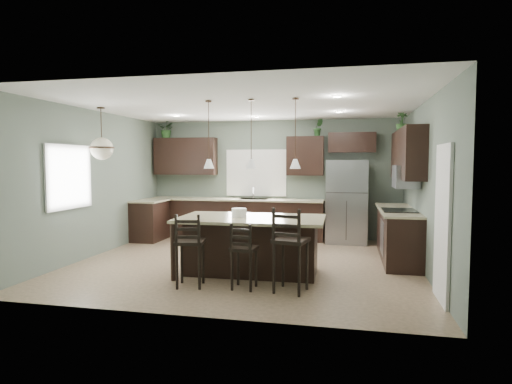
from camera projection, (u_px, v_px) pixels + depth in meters
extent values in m
plane|color=#9E8466|center=(246.00, 263.00, 7.70)|extent=(6.00, 6.00, 0.00)
cube|color=white|center=(442.00, 223.00, 5.49)|extent=(0.04, 0.82, 2.04)
cube|color=white|center=(256.00, 173.00, 10.34)|extent=(1.35, 0.02, 1.00)
cube|color=white|center=(68.00, 177.00, 7.44)|extent=(0.02, 1.10, 1.00)
cube|color=black|center=(150.00, 221.00, 9.89)|extent=(0.60, 0.90, 0.90)
cube|color=#B9B28B|center=(150.00, 201.00, 9.85)|extent=(0.66, 0.96, 0.04)
cube|color=black|center=(235.00, 219.00, 10.23)|extent=(4.20, 0.60, 0.90)
cube|color=#B9B28B|center=(235.00, 199.00, 10.18)|extent=(4.20, 0.66, 0.04)
cube|color=gray|center=(253.00, 199.00, 10.08)|extent=(0.70, 0.45, 0.01)
cylinder|color=silver|center=(253.00, 193.00, 10.04)|extent=(0.02, 0.02, 0.28)
cube|color=black|center=(186.00, 156.00, 10.53)|extent=(1.55, 0.34, 0.90)
cube|color=black|center=(305.00, 156.00, 9.91)|extent=(0.85, 0.34, 0.90)
cube|color=black|center=(352.00, 143.00, 9.66)|extent=(1.05, 0.34, 0.45)
cube|color=black|center=(398.00, 235.00, 7.95)|extent=(0.60, 2.35, 0.90)
cube|color=#B9B28B|center=(397.00, 210.00, 7.92)|extent=(0.66, 2.35, 0.04)
cube|color=black|center=(399.00, 210.00, 7.65)|extent=(0.58, 0.75, 0.02)
cube|color=gray|center=(382.00, 237.00, 7.74)|extent=(0.01, 0.72, 0.60)
cube|color=black|center=(407.00, 154.00, 7.82)|extent=(0.34, 2.35, 0.90)
cube|color=gray|center=(406.00, 177.00, 7.59)|extent=(0.40, 0.75, 0.40)
cube|color=#94959C|center=(347.00, 202.00, 9.55)|extent=(0.90, 0.74, 1.85)
cube|color=black|center=(251.00, 246.00, 6.87)|extent=(2.35, 1.37, 0.92)
cylinder|color=white|center=(239.00, 213.00, 6.88)|extent=(0.24, 0.24, 0.14)
cube|color=black|center=(190.00, 250.00, 6.17)|extent=(0.46, 0.46, 1.08)
cube|color=black|center=(244.00, 256.00, 6.07)|extent=(0.38, 0.38, 0.95)
cube|color=black|center=(291.00, 250.00, 5.91)|extent=(0.52, 0.52, 1.19)
imported|color=#244920|center=(167.00, 129.00, 10.55)|extent=(0.46, 0.42, 0.44)
imported|color=#275123|center=(318.00, 127.00, 9.77)|extent=(0.26, 0.23, 0.40)
imported|color=#2B5424|center=(402.00, 122.00, 8.45)|extent=(0.25, 0.25, 0.40)
plane|color=slate|center=(273.00, 179.00, 10.28)|extent=(6.00, 0.00, 6.00)
plane|color=slate|center=(190.00, 198.00, 4.92)|extent=(6.00, 0.00, 6.00)
plane|color=slate|center=(95.00, 183.00, 8.23)|extent=(0.00, 5.50, 5.50)
plane|color=slate|center=(424.00, 187.00, 6.96)|extent=(0.00, 5.50, 5.50)
plane|color=white|center=(246.00, 106.00, 7.50)|extent=(6.00, 6.00, 0.00)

